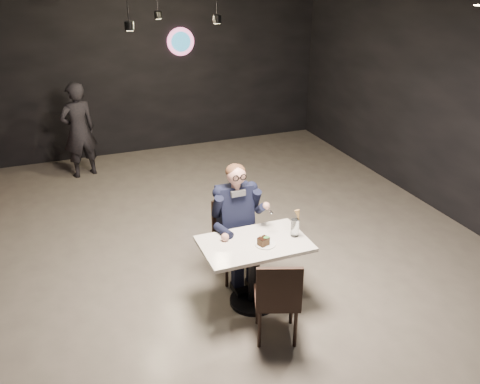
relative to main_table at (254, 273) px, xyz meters
name	(u,v)px	position (x,y,z in m)	size (l,w,h in m)	color
floor	(223,272)	(-0.12, 0.67, -0.38)	(9.00, 9.00, 0.00)	gray
wall_sign	(181,42)	(0.68, 5.14, 1.62)	(0.50, 0.06, 0.50)	pink
pendant_lights	(168,1)	(-0.12, 2.67, 2.51)	(1.40, 1.20, 0.36)	black
main_table	(254,273)	(0.00, 0.00, 0.00)	(1.10, 0.70, 0.75)	white
chair_far	(235,241)	(0.00, 0.55, 0.09)	(0.42, 0.46, 0.92)	black
chair_near	(277,296)	(0.00, -0.56, 0.09)	(0.42, 0.46, 0.92)	black
seated_man	(235,221)	(0.00, 0.55, 0.34)	(0.60, 0.80, 1.44)	black
dessert_plate	(265,244)	(0.08, -0.09, 0.38)	(0.21, 0.21, 0.01)	white
cake_slice	(263,242)	(0.06, -0.10, 0.42)	(0.10, 0.08, 0.07)	black
mint_leaf	(266,237)	(0.09, -0.10, 0.47)	(0.06, 0.04, 0.01)	green
sundae_glass	(295,228)	(0.44, -0.03, 0.47)	(0.09, 0.09, 0.19)	silver
wafer_cone	(298,216)	(0.47, -0.04, 0.61)	(0.06, 0.06, 0.12)	tan
passerby	(79,130)	(-1.34, 4.32, 0.42)	(0.58, 0.38, 1.60)	black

